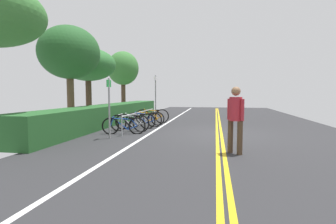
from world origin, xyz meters
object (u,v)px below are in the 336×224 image
Objects in this scene: pedestrian at (235,115)px; tree_extra at (123,69)px; bicycle_4 at (148,118)px; bicycle_2 at (136,121)px; tree_far_right at (88,65)px; bicycle_5 at (152,116)px; bicycle_0 at (124,126)px; sign_post_far at (156,94)px; bike_rack at (140,116)px; bicycle_1 at (130,123)px; bicycle_3 at (144,120)px; sign_post_near at (109,102)px; tree_mid at (69,53)px.

tree_extra is (11.04, 7.19, 2.34)m from pedestrian.
tree_extra is at bearing 30.66° from bicycle_4.
bicycle_2 is 5.23m from tree_far_right.
bicycle_5 is 4.69m from tree_far_right.
sign_post_far reaches higher than bicycle_0.
bicycle_4 is at bearing -4.22° from bike_rack.
tree_far_right reaches higher than bicycle_4.
bicycle_1 is at bearing 177.20° from bicycle_2.
bicycle_3 is at bearing 179.94° from bicycle_5.
sign_post_near is at bearing 176.06° from bicycle_1.
sign_post_near is 0.45× the size of tree_mid.
bicycle_1 is 1.39m from bicycle_3.
bicycle_3 is 0.96× the size of bicycle_5.
tree_far_right reaches higher than bicycle_1.
bicycle_1 is at bearing 170.88° from bicycle_3.
sign_post_far is at bearing -1.26° from bicycle_2.
bike_rack is 8.06m from tree_extra.
bicycle_5 is (0.83, -0.02, 0.04)m from bicycle_4.
bike_rack is at bearing 161.79° from bicycle_3.
pedestrian is at bearing -109.64° from sign_post_near.
pedestrian reaches higher than bike_rack.
pedestrian reaches higher than bicycle_1.
bicycle_5 is at bearing 31.52° from pedestrian.
bicycle_3 is 5.94m from pedestrian.
bicycle_3 is (0.30, -0.10, -0.21)m from bike_rack.
bike_rack is at bearing -4.92° from sign_post_near.
bicycle_5 is at bearing -95.53° from tree_far_right.
bicycle_1 is 0.82× the size of sign_post_near.
sign_post_far is at bearing 5.22° from bicycle_5.
bicycle_4 is (2.10, -0.20, -0.02)m from bicycle_1.
sign_post_near is at bearing 177.77° from sign_post_far.
tree_far_right is at bearing 84.47° from bicycle_5.
tree_extra reaches higher than sign_post_near.
bicycle_0 is 2.09m from bicycle_3.
tree_mid is (2.66, 3.08, 2.15)m from sign_post_near.
tree_extra is at bearing 17.90° from sign_post_near.
bicycle_0 is at bearing 176.55° from bike_rack.
bicycle_3 is 3.25m from sign_post_near.
bicycle_4 is 0.36× the size of tree_extra.
sign_post_near reaches higher than bike_rack.
tree_extra is at bearing 33.05° from pedestrian.
bicycle_2 is at bearing -3.62° from sign_post_near.
tree_extra is (6.48, 3.43, 3.00)m from bicycle_3.
bicycle_5 is (1.56, -0.00, 0.03)m from bicycle_3.
bicycle_1 reaches higher than bicycle_4.
bike_rack is at bearing -153.81° from tree_extra.
bicycle_1 is 1.01× the size of bicycle_4.
pedestrian is (-4.26, -3.85, 0.45)m from bike_rack.
bicycle_0 is 0.80× the size of sign_post_near.
bike_rack is at bearing -87.48° from tree_mid.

